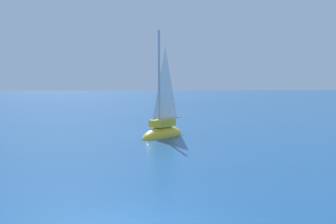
# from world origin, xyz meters

# --- Properties ---
(sailboat_near) EXTENTS (3.13, 3.57, 6.79)m
(sailboat_near) POSITION_xyz_m (0.98, 15.57, 0.37)
(sailboat_near) COLOR yellow
(sailboat_near) RESTS_ON ground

